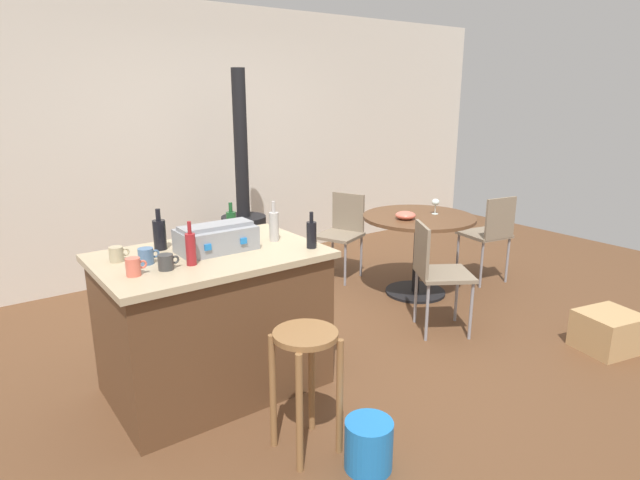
{
  "coord_description": "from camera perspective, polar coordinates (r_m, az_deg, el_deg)",
  "views": [
    {
      "loc": [
        -2.3,
        -2.88,
        1.83
      ],
      "look_at": [
        -0.08,
        0.16,
        0.78
      ],
      "focal_mm": 29.8,
      "sensor_mm": 36.0,
      "label": 1
    }
  ],
  "objects": [
    {
      "name": "folding_chair_left",
      "position": [
        5.38,
        2.41,
        1.16
      ],
      "size": [
        0.52,
        0.52,
        0.85
      ],
      "color": "#7F705B",
      "rests_on": "ground_plane"
    },
    {
      "name": "dining_table",
      "position": [
        4.96,
        10.49,
        0.59
      ],
      "size": [
        1.02,
        1.02,
        0.75
      ],
      "color": "black",
      "rests_on": "ground_plane"
    },
    {
      "name": "cardboard_box",
      "position": [
        4.48,
        28.55,
        -8.61
      ],
      "size": [
        0.48,
        0.44,
        0.28
      ],
      "primitive_type": "cube",
      "rotation": [
        0.0,
        0.0,
        -0.21
      ],
      "color": "tan",
      "rests_on": "ground_plane"
    },
    {
      "name": "bottle_0",
      "position": [
        3.28,
        -0.92,
        0.64
      ],
      "size": [
        0.06,
        0.06,
        0.23
      ],
      "color": "black",
      "rests_on": "kitchen_island"
    },
    {
      "name": "wine_glass",
      "position": [
        5.0,
        12.3,
        3.93
      ],
      "size": [
        0.07,
        0.07,
        0.14
      ],
      "color": "silver",
      "rests_on": "dining_table"
    },
    {
      "name": "bottle_4",
      "position": [
        3.39,
        -16.85,
        0.64
      ],
      "size": [
        0.08,
        0.08,
        0.26
      ],
      "color": "black",
      "rests_on": "kitchen_island"
    },
    {
      "name": "bottle_1",
      "position": [
        3.45,
        -4.97,
        1.55
      ],
      "size": [
        0.06,
        0.06,
        0.26
      ],
      "color": "#B7B2AD",
      "rests_on": "kitchen_island"
    },
    {
      "name": "back_wall",
      "position": [
        5.74,
        -12.64,
        10.38
      ],
      "size": [
        8.0,
        0.1,
        2.7
      ],
      "primitive_type": "cube",
      "color": "beige",
      "rests_on": "ground_plane"
    },
    {
      "name": "cup_1",
      "position": [
        3.14,
        -18.13,
        -1.66
      ],
      "size": [
        0.12,
        0.09,
        0.09
      ],
      "color": "#4C7099",
      "rests_on": "kitchen_island"
    },
    {
      "name": "serving_bowl",
      "position": [
        4.76,
        9.17,
        2.64
      ],
      "size": [
        0.18,
        0.18,
        0.07
      ],
      "primitive_type": "ellipsoid",
      "color": "#DB6651",
      "rests_on": "dining_table"
    },
    {
      "name": "folding_chair_far",
      "position": [
        5.45,
        17.77,
        0.89
      ],
      "size": [
        0.46,
        0.46,
        0.88
      ],
      "color": "#7F705B",
      "rests_on": "ground_plane"
    },
    {
      "name": "bottle_3",
      "position": [
        3.04,
        -13.71,
        -0.87
      ],
      "size": [
        0.06,
        0.06,
        0.25
      ],
      "color": "maroon",
      "rests_on": "kitchen_island"
    },
    {
      "name": "toolbox",
      "position": [
        3.29,
        -11.07,
        0.21
      ],
      "size": [
        0.46,
        0.26,
        0.17
      ],
      "color": "gray",
      "rests_on": "kitchen_island"
    },
    {
      "name": "cup_0",
      "position": [
        3.24,
        -20.99,
        -1.42
      ],
      "size": [
        0.11,
        0.08,
        0.09
      ],
      "color": "tan",
      "rests_on": "kitchen_island"
    },
    {
      "name": "plastic_bucket",
      "position": [
        2.86,
        5.24,
        -21.05
      ],
      "size": [
        0.24,
        0.24,
        0.26
      ],
      "primitive_type": "cylinder",
      "color": "blue",
      "rests_on": "ground_plane"
    },
    {
      "name": "wood_stove",
      "position": [
        5.34,
        -8.14,
        0.93
      ],
      "size": [
        0.44,
        0.45,
        2.05
      ],
      "color": "black",
      "rests_on": "ground_plane"
    },
    {
      "name": "cup_2",
      "position": [
        3.01,
        -16.2,
        -2.29
      ],
      "size": [
        0.12,
        0.08,
        0.09
      ],
      "color": "#383838",
      "rests_on": "kitchen_island"
    },
    {
      "name": "cup_3",
      "position": [
        2.96,
        -19.39,
        -2.73
      ],
      "size": [
        0.11,
        0.08,
        0.1
      ],
      "color": "#DB6651",
      "rests_on": "kitchen_island"
    },
    {
      "name": "wooden_stool",
      "position": [
        2.78,
        -1.55,
        -13.3
      ],
      "size": [
        0.33,
        0.33,
        0.68
      ],
      "color": "olive",
      "rests_on": "ground_plane"
    },
    {
      "name": "folding_chair_near",
      "position": [
        4.2,
        12.33,
        -3.02
      ],
      "size": [
        0.55,
        0.55,
        0.87
      ],
      "color": "#7F705B",
      "rests_on": "ground_plane"
    },
    {
      "name": "kitchen_island",
      "position": [
        3.42,
        -11.33,
        -8.53
      ],
      "size": [
        1.32,
        0.88,
        0.9
      ],
      "color": "brown",
      "rests_on": "ground_plane"
    },
    {
      "name": "bottle_2",
      "position": [
        3.61,
        -9.51,
        1.82
      ],
      "size": [
        0.07,
        0.07,
        0.23
      ],
      "color": "#194C23",
      "rests_on": "kitchen_island"
    },
    {
      "name": "ground_plane",
      "position": [
        4.11,
        2.25,
        -10.89
      ],
      "size": [
        8.8,
        8.8,
        0.0
      ],
      "primitive_type": "plane",
      "color": "brown"
    }
  ]
}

